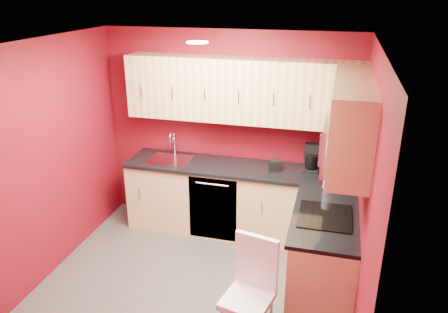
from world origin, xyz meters
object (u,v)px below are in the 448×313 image
at_px(microwave, 345,144).
at_px(coffee_maker, 312,158).
at_px(paper_towel, 329,177).
at_px(dining_chair, 247,295).
at_px(sink, 170,157).
at_px(napkin_holder, 274,165).

distance_m(microwave, coffee_maker, 1.30).
height_order(paper_towel, dining_chair, paper_towel).
xyz_separation_m(coffee_maker, paper_towel, (0.22, -0.46, -0.02)).
relative_size(sink, napkin_holder, 4.04).
height_order(napkin_holder, dining_chair, napkin_holder).
xyz_separation_m(sink, dining_chair, (1.40, -1.79, -0.45)).
bearing_deg(dining_chair, coffee_maker, 92.17).
height_order(coffee_maker, dining_chair, coffee_maker).
bearing_deg(dining_chair, sink, 140.85).
distance_m(sink, coffee_maker, 1.77).
distance_m(coffee_maker, napkin_holder, 0.45).
relative_size(coffee_maker, paper_towel, 1.19).
relative_size(paper_towel, dining_chair, 0.27).
relative_size(coffee_maker, dining_chair, 0.32).
xyz_separation_m(microwave, coffee_maker, (-0.34, 1.11, -0.59)).
bearing_deg(coffee_maker, sink, -174.04).
bearing_deg(dining_chair, napkin_holder, 104.93).
distance_m(microwave, napkin_holder, 1.42).
bearing_deg(microwave, coffee_maker, 106.84).
xyz_separation_m(sink, coffee_maker, (1.76, 0.11, 0.12)).
distance_m(microwave, dining_chair, 1.57).
bearing_deg(paper_towel, dining_chair, -112.01).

